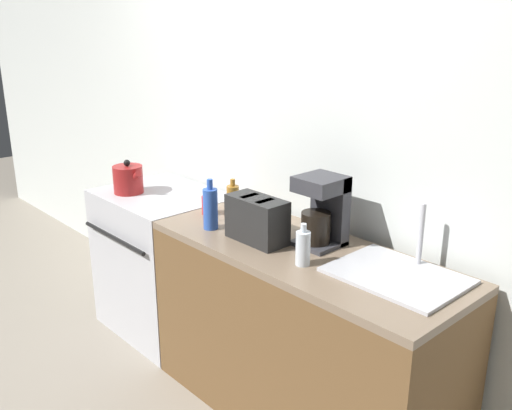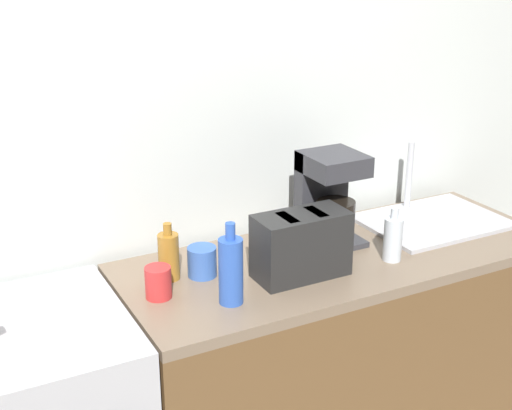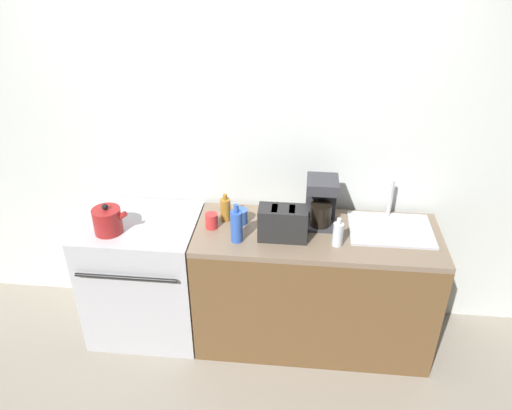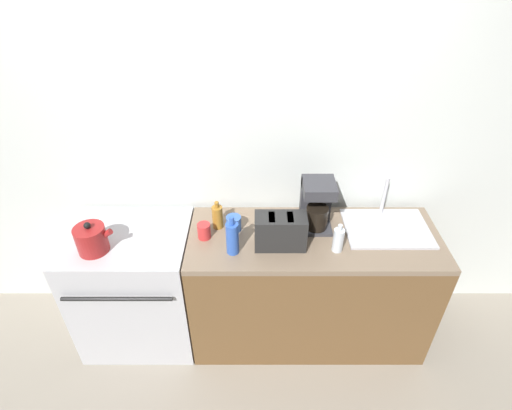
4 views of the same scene
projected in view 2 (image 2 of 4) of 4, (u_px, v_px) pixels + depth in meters
The scene contains 10 objects.
wall_back at pixel (148, 131), 2.36m from camera, with size 8.00×0.05×2.60m.
counter_block at pixel (337, 363), 2.61m from camera, with size 1.55×0.60×0.89m.
toaster at pixel (301, 245), 2.25m from camera, with size 0.30×0.15×0.21m.
coffee_maker at pixel (329, 196), 2.49m from camera, with size 0.19×0.20×0.33m.
sink_tray at pixel (431, 219), 2.71m from camera, with size 0.52×0.39×0.28m.
bottle_clear at pixel (393, 238), 2.37m from camera, with size 0.06×0.06×0.19m.
bottle_amber at pixel (169, 256), 2.24m from camera, with size 0.07×0.07×0.19m.
bottle_blue at pixel (231, 270), 2.08m from camera, with size 0.07×0.07×0.25m.
cup_red at pixel (158, 282), 2.13m from camera, with size 0.08×0.08×0.10m.
cup_blue at pixel (202, 262), 2.27m from camera, with size 0.09×0.09×0.10m.
Camera 2 is at (-0.75, -1.54, 1.91)m, focal length 50.00 mm.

